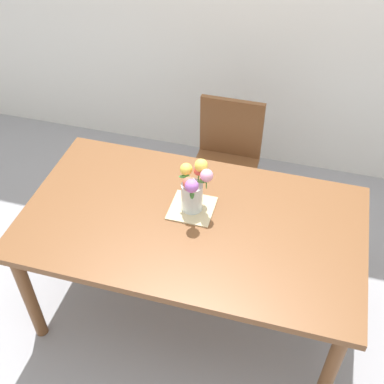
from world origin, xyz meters
The scene contains 5 objects.
ground_plane centered at (0.00, 0.00, 0.00)m, with size 12.00×12.00×0.00m, color #939399.
dining_table centered at (0.00, 0.00, 0.67)m, with size 1.76×1.00×0.75m.
chair_far centered at (0.01, 0.84, 0.52)m, with size 0.42×0.42×0.90m.
placemat centered at (-0.02, 0.08, 0.76)m, with size 0.23×0.23×0.01m, color #CCB789.
flower_vase centered at (-0.01, 0.08, 0.91)m, with size 0.18×0.23×0.29m.
Camera 1 is at (0.47, -1.67, 2.55)m, focal length 45.49 mm.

